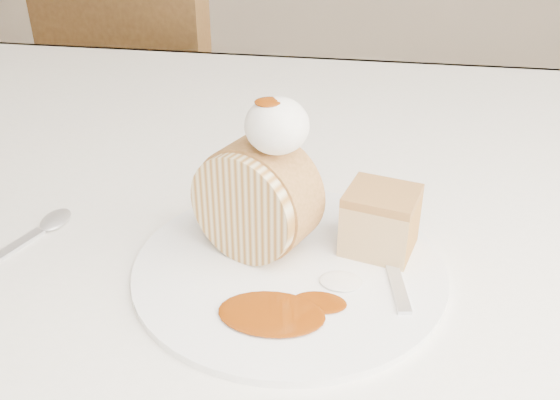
# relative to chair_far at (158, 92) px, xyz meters

# --- Properties ---
(table) EXTENTS (1.40, 0.90, 0.75)m
(table) POSITION_rel_chair_far_xyz_m (0.42, -0.73, 0.10)
(table) COLOR white
(table) RESTS_ON ground
(chair_far) EXTENTS (0.59, 0.59, 0.98)m
(chair_far) POSITION_rel_chair_far_xyz_m (0.00, 0.00, 0.00)
(chair_far) COLOR brown
(chair_far) RESTS_ON ground
(plate) EXTENTS (0.34, 0.34, 0.01)m
(plate) POSITION_rel_chair_far_xyz_m (0.45, -0.91, 0.19)
(plate) COLOR white
(plate) RESTS_ON table
(roulade_slice) EXTENTS (0.12, 0.09, 0.10)m
(roulade_slice) POSITION_rel_chair_far_xyz_m (0.41, -0.88, 0.25)
(roulade_slice) COLOR beige
(roulade_slice) RESTS_ON plate
(cake_chunk) EXTENTS (0.07, 0.07, 0.05)m
(cake_chunk) POSITION_rel_chair_far_xyz_m (0.52, -0.87, 0.22)
(cake_chunk) COLOR #AE7341
(cake_chunk) RESTS_ON plate
(whipped_cream) EXTENTS (0.05, 0.05, 0.05)m
(whipped_cream) POSITION_rel_chair_far_xyz_m (0.43, -0.89, 0.32)
(whipped_cream) COLOR white
(whipped_cream) RESTS_ON roulade_slice
(caramel_drizzle) EXTENTS (0.03, 0.02, 0.01)m
(caramel_drizzle) POSITION_rel_chair_far_xyz_m (0.43, -0.89, 0.35)
(caramel_drizzle) COLOR #732C04
(caramel_drizzle) RESTS_ON whipped_cream
(caramel_pool) EXTENTS (0.10, 0.08, 0.00)m
(caramel_pool) POSITION_rel_chair_far_xyz_m (0.44, -0.98, 0.20)
(caramel_pool) COLOR #732C04
(caramel_pool) RESTS_ON plate
(fork) EXTENTS (0.05, 0.17, 0.00)m
(fork) POSITION_rel_chair_far_xyz_m (0.54, -0.90, 0.20)
(fork) COLOR silver
(fork) RESTS_ON plate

